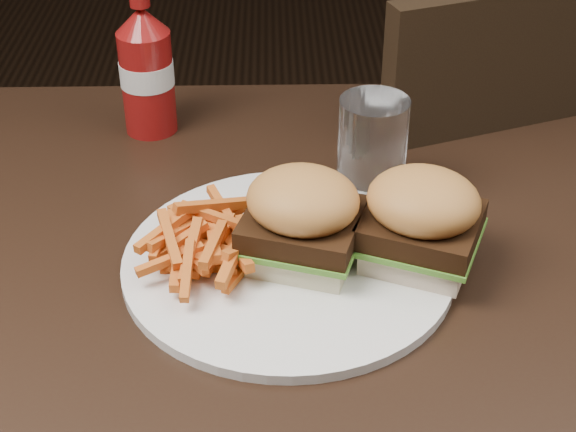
{
  "coord_description": "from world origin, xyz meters",
  "views": [
    {
      "loc": [
        0.04,
        -0.63,
        1.25
      ],
      "look_at": [
        0.06,
        0.03,
        0.8
      ],
      "focal_mm": 55.0,
      "sensor_mm": 36.0,
      "label": 1
    }
  ],
  "objects_px": {
    "chair_far": "(436,237)",
    "tumbler": "(372,150)",
    "ketchup_bottle": "(148,82)",
    "plate": "(288,262)",
    "dining_table": "(227,295)"
  },
  "relations": [
    {
      "from": "chair_far",
      "to": "ketchup_bottle",
      "type": "bearing_deg",
      "value": 8.75
    },
    {
      "from": "ketchup_bottle",
      "to": "plate",
      "type": "bearing_deg",
      "value": -60.07
    },
    {
      "from": "dining_table",
      "to": "plate",
      "type": "bearing_deg",
      "value": 16.5
    },
    {
      "from": "ketchup_bottle",
      "to": "tumbler",
      "type": "relative_size",
      "value": 1.1
    },
    {
      "from": "dining_table",
      "to": "ketchup_bottle",
      "type": "bearing_deg",
      "value": 108.93
    },
    {
      "from": "chair_far",
      "to": "plate",
      "type": "relative_size",
      "value": 1.48
    },
    {
      "from": "plate",
      "to": "dining_table",
      "type": "bearing_deg",
      "value": -163.5
    },
    {
      "from": "tumbler",
      "to": "dining_table",
      "type": "bearing_deg",
      "value": -136.52
    },
    {
      "from": "chair_far",
      "to": "tumbler",
      "type": "relative_size",
      "value": 4.14
    },
    {
      "from": "ketchup_bottle",
      "to": "tumbler",
      "type": "height_order",
      "value": "ketchup_bottle"
    },
    {
      "from": "dining_table",
      "to": "tumbler",
      "type": "bearing_deg",
      "value": 43.48
    },
    {
      "from": "dining_table",
      "to": "plate",
      "type": "relative_size",
      "value": 3.92
    },
    {
      "from": "chair_far",
      "to": "plate",
      "type": "bearing_deg",
      "value": 43.3
    },
    {
      "from": "plate",
      "to": "tumbler",
      "type": "bearing_deg",
      "value": 53.93
    },
    {
      "from": "tumbler",
      "to": "chair_far",
      "type": "bearing_deg",
      "value": 66.51
    }
  ]
}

